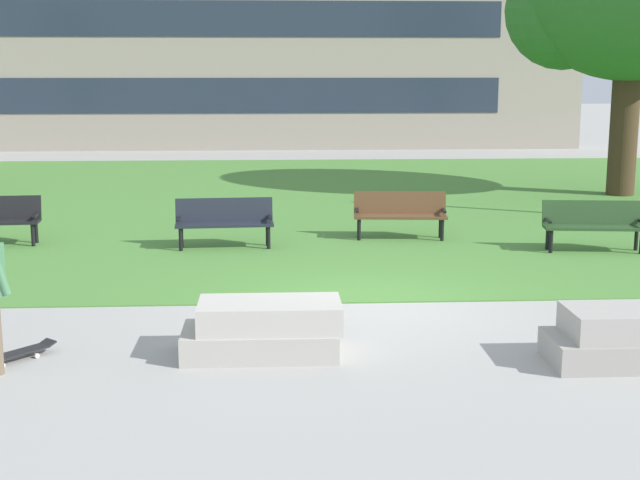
{
  "coord_description": "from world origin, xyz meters",
  "views": [
    {
      "loc": [
        -1.31,
        -12.23,
        3.3
      ],
      "look_at": [
        -0.73,
        -1.4,
        1.2
      ],
      "focal_mm": 50.0,
      "sensor_mm": 36.0,
      "label": 1
    }
  ],
  "objects_px": {
    "skateboard": "(14,354)",
    "concrete_block_right": "(633,337)",
    "park_bench_near_right": "(224,219)",
    "park_bench_far_left": "(593,222)",
    "concrete_block_left": "(264,329)",
    "park_bench_far_right": "(400,212)"
  },
  "relations": [
    {
      "from": "park_bench_far_left",
      "to": "park_bench_near_right",
      "type": "bearing_deg",
      "value": 174.22
    },
    {
      "from": "concrete_block_right",
      "to": "park_bench_far_left",
      "type": "relative_size",
      "value": 1.0
    },
    {
      "from": "concrete_block_right",
      "to": "park_bench_far_right",
      "type": "height_order",
      "value": "park_bench_far_right"
    },
    {
      "from": "park_bench_near_right",
      "to": "park_bench_far_left",
      "type": "bearing_deg",
      "value": -5.78
    },
    {
      "from": "park_bench_far_left",
      "to": "skateboard",
      "type": "bearing_deg",
      "value": -146.95
    },
    {
      "from": "concrete_block_left",
      "to": "concrete_block_right",
      "type": "xyz_separation_m",
      "value": [
        4.17,
        -0.53,
        0.0
      ]
    },
    {
      "from": "concrete_block_right",
      "to": "park_bench_far_right",
      "type": "distance_m",
      "value": 7.74
    },
    {
      "from": "park_bench_far_right",
      "to": "skateboard",
      "type": "bearing_deg",
      "value": -127.46
    },
    {
      "from": "park_bench_near_right",
      "to": "park_bench_far_right",
      "type": "bearing_deg",
      "value": 11.97
    },
    {
      "from": "concrete_block_left",
      "to": "park_bench_far_left",
      "type": "distance_m",
      "value": 8.19
    },
    {
      "from": "park_bench_near_right",
      "to": "concrete_block_right",
      "type": "bearing_deg",
      "value": -54.14
    },
    {
      "from": "skateboard",
      "to": "park_bench_far_right",
      "type": "bearing_deg",
      "value": 52.54
    },
    {
      "from": "concrete_block_right",
      "to": "park_bench_far_left",
      "type": "bearing_deg",
      "value": 74.09
    },
    {
      "from": "concrete_block_left",
      "to": "skateboard",
      "type": "xyz_separation_m",
      "value": [
        -2.86,
        -0.08,
        -0.22
      ]
    },
    {
      "from": "park_bench_far_right",
      "to": "park_bench_near_right",
      "type": "bearing_deg",
      "value": -168.03
    },
    {
      "from": "skateboard",
      "to": "concrete_block_right",
      "type": "bearing_deg",
      "value": -3.71
    },
    {
      "from": "concrete_block_right",
      "to": "park_bench_far_right",
      "type": "relative_size",
      "value": 1.01
    },
    {
      "from": "park_bench_near_right",
      "to": "park_bench_far_left",
      "type": "distance_m",
      "value": 6.75
    },
    {
      "from": "concrete_block_right",
      "to": "skateboard",
      "type": "height_order",
      "value": "concrete_block_right"
    },
    {
      "from": "skateboard",
      "to": "park_bench_near_right",
      "type": "relative_size",
      "value": 0.49
    },
    {
      "from": "skateboard",
      "to": "park_bench_far_left",
      "type": "distance_m",
      "value": 10.5
    },
    {
      "from": "park_bench_near_right",
      "to": "park_bench_far_left",
      "type": "height_order",
      "value": "same"
    }
  ]
}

